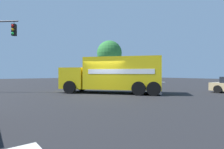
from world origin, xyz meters
The scene contains 6 objects.
ground_plane centered at (0.00, 0.00, 0.00)m, with size 100.00×100.00×0.00m, color black.
sidewalk_corner_near centered at (-12.23, -12.23, 0.07)m, with size 10.59×10.59×0.14m, color beige.
delivery_truck centered at (-1.06, -0.34, 1.49)m, with size 6.95×7.76×2.85m.
pedestrian_near_corner centered at (-13.61, -13.68, 1.12)m, with size 0.38×0.44×1.71m.
picket_fence_run centered at (-12.23, -17.28, 0.62)m, with size 6.04×0.05×0.95m.
shade_tree_near centered at (-10.99, -13.90, 5.14)m, with size 4.35×4.35×7.19m.
Camera 1 is at (7.99, 10.83, 1.57)m, focal length 28.59 mm.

